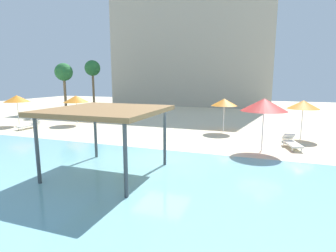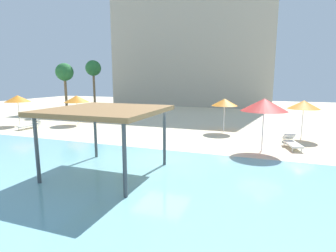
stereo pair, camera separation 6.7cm
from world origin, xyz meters
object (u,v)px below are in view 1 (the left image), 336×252
object	(u,v)px
palm_tree_0	(64,73)
beach_umbrella_orange_3	(76,99)
beach_umbrella_orange_0	(303,105)
palm_tree_2	(93,69)
beach_umbrella_orange_4	(224,102)
lounge_chair_3	(292,142)
beach_umbrella_red_1	(264,105)
beach_umbrella_orange_2	(17,99)
shade_pavilion	(106,112)
lounge_chair_1	(30,124)

from	to	relation	value
palm_tree_0	beach_umbrella_orange_3	bearing A→B (deg)	-42.89
beach_umbrella_orange_0	palm_tree_2	bearing A→B (deg)	157.80
beach_umbrella_orange_0	palm_tree_2	xyz separation A→B (m)	(-22.59, 9.22, 2.84)
beach_umbrella_orange_0	beach_umbrella_orange_4	world-z (taller)	beach_umbrella_orange_0
lounge_chair_3	beach_umbrella_orange_3	bearing A→B (deg)	-112.48
lounge_chair_3	palm_tree_2	world-z (taller)	palm_tree_2
palm_tree_0	palm_tree_2	size ratio (longest dim) A/B	0.91
beach_umbrella_red_1	beach_umbrella_orange_2	xyz separation A→B (m)	(-19.68, 1.88, -0.27)
lounge_chair_3	palm_tree_0	size ratio (longest dim) A/B	0.35
beach_umbrella_orange_2	lounge_chair_3	world-z (taller)	beach_umbrella_orange_2
shade_pavilion	beach_umbrella_orange_2	size ratio (longest dim) A/B	1.70
lounge_chair_1	palm_tree_2	size ratio (longest dim) A/B	0.31
beach_umbrella_orange_3	palm_tree_2	xyz separation A→B (m)	(-4.83, 9.51, 2.88)
shade_pavilion	beach_umbrella_orange_4	bearing A→B (deg)	73.54
shade_pavilion	beach_umbrella_orange_0	bearing A→B (deg)	50.76
beach_umbrella_orange_0	palm_tree_0	world-z (taller)	palm_tree_0
beach_umbrella_red_1	beach_umbrella_orange_3	bearing A→B (deg)	165.38
beach_umbrella_orange_2	beach_umbrella_orange_4	world-z (taller)	beach_umbrella_orange_2
shade_pavilion	palm_tree_2	xyz separation A→B (m)	(-14.20, 19.50, 2.51)
beach_umbrella_orange_3	lounge_chair_3	size ratio (longest dim) A/B	1.26
beach_umbrella_orange_4	beach_umbrella_orange_0	bearing A→B (deg)	-5.80
shade_pavilion	palm_tree_0	world-z (taller)	palm_tree_0
shade_pavilion	beach_umbrella_red_1	world-z (taller)	beach_umbrella_red_1
palm_tree_2	beach_umbrella_orange_2	bearing A→B (deg)	-87.60
shade_pavilion	beach_umbrella_red_1	distance (m)	8.45
palm_tree_2	beach_umbrella_red_1	bearing A→B (deg)	-33.82
beach_umbrella_orange_0	palm_tree_0	xyz separation A→B (m)	(-23.09, 4.66, 2.29)
palm_tree_2	shade_pavilion	bearing A→B (deg)	-53.94
lounge_chair_3	palm_tree_2	xyz separation A→B (m)	(-21.78, 12.15, 4.76)
beach_umbrella_orange_0	lounge_chair_3	world-z (taller)	beach_umbrella_orange_0
beach_umbrella_orange_2	beach_umbrella_orange_3	size ratio (longest dim) A/B	1.02
beach_umbrella_orange_2	beach_umbrella_orange_0	bearing A→B (deg)	6.24
lounge_chair_1	palm_tree_0	world-z (taller)	palm_tree_0
shade_pavilion	palm_tree_2	bearing A→B (deg)	126.06
beach_umbrella_orange_4	lounge_chair_3	size ratio (longest dim) A/B	1.25
palm_tree_0	shade_pavilion	bearing A→B (deg)	-45.46
palm_tree_0	palm_tree_2	xyz separation A→B (m)	(0.50, 4.56, 0.55)
beach_umbrella_red_1	beach_umbrella_orange_4	world-z (taller)	beach_umbrella_red_1
shade_pavilion	lounge_chair_3	world-z (taller)	shade_pavilion
beach_umbrella_red_1	shade_pavilion	bearing A→B (deg)	-134.93
beach_umbrella_orange_0	beach_umbrella_orange_4	xyz separation A→B (m)	(-5.20, 0.53, -0.03)
shade_pavilion	lounge_chair_3	xyz separation A→B (m)	(7.58, 7.34, -2.25)
beach_umbrella_orange_0	lounge_chair_1	xyz separation A→B (m)	(-20.04, -3.23, -1.92)
beach_umbrella_orange_0	lounge_chair_3	xyz separation A→B (m)	(-0.81, -2.94, -1.92)
palm_tree_2	lounge_chair_1	bearing A→B (deg)	-78.42
shade_pavilion	beach_umbrella_orange_4	size ratio (longest dim) A/B	1.76
beach_umbrella_orange_0	beach_umbrella_orange_4	size ratio (longest dim) A/B	1.02
lounge_chair_1	beach_umbrella_orange_4	bearing A→B (deg)	107.15
beach_umbrella_red_1	palm_tree_0	world-z (taller)	palm_tree_0
beach_umbrella_orange_3	palm_tree_0	xyz separation A→B (m)	(-5.33, 4.95, 2.33)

